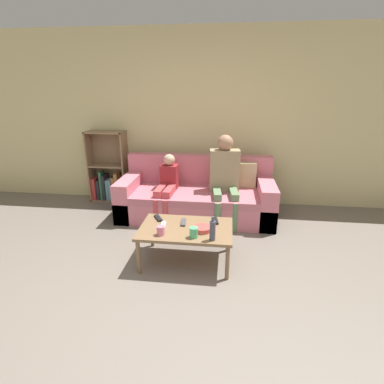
{
  "coord_description": "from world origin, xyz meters",
  "views": [
    {
      "loc": [
        0.49,
        -1.9,
        1.77
      ],
      "look_at": [
        0.07,
        1.48,
        0.58
      ],
      "focal_mm": 28.0,
      "sensor_mm": 36.0,
      "label": 1
    }
  ],
  "objects_px": {
    "cup_near": "(161,231)",
    "snack_bowl": "(203,229)",
    "tv_remote_2": "(215,221)",
    "bottle": "(213,230)",
    "cup_far": "(194,232)",
    "bookshelf": "(108,175)",
    "person_child": "(167,184)",
    "person_adult": "(225,173)",
    "coffee_table": "(186,231)",
    "tv_remote_0": "(183,222)",
    "couch": "(197,197)",
    "tv_remote_3": "(158,218)",
    "tv_remote_1": "(163,225)"
  },
  "relations": [
    {
      "from": "cup_near",
      "to": "tv_remote_3",
      "type": "xyz_separation_m",
      "value": [
        -0.11,
        0.36,
        -0.03
      ]
    },
    {
      "from": "person_adult",
      "to": "person_child",
      "type": "bearing_deg",
      "value": 178.66
    },
    {
      "from": "bookshelf",
      "to": "coffee_table",
      "type": "height_order",
      "value": "bookshelf"
    },
    {
      "from": "tv_remote_3",
      "to": "bottle",
      "type": "height_order",
      "value": "bottle"
    },
    {
      "from": "couch",
      "to": "tv_remote_2",
      "type": "height_order",
      "value": "couch"
    },
    {
      "from": "tv_remote_0",
      "to": "bottle",
      "type": "bearing_deg",
      "value": -50.25
    },
    {
      "from": "tv_remote_0",
      "to": "tv_remote_2",
      "type": "bearing_deg",
      "value": 9.5
    },
    {
      "from": "person_adult",
      "to": "tv_remote_3",
      "type": "bearing_deg",
      "value": -130.88
    },
    {
      "from": "coffee_table",
      "to": "cup_far",
      "type": "relative_size",
      "value": 9.26
    },
    {
      "from": "bottle",
      "to": "person_child",
      "type": "bearing_deg",
      "value": 117.69
    },
    {
      "from": "coffee_table",
      "to": "cup_near",
      "type": "bearing_deg",
      "value": -140.03
    },
    {
      "from": "person_adult",
      "to": "cup_near",
      "type": "relative_size",
      "value": 12.77
    },
    {
      "from": "person_child",
      "to": "tv_remote_1",
      "type": "height_order",
      "value": "person_child"
    },
    {
      "from": "couch",
      "to": "cup_far",
      "type": "height_order",
      "value": "couch"
    },
    {
      "from": "cup_near",
      "to": "cup_far",
      "type": "relative_size",
      "value": 0.89
    },
    {
      "from": "tv_remote_2",
      "to": "tv_remote_1",
      "type": "bearing_deg",
      "value": -170.93
    },
    {
      "from": "person_adult",
      "to": "bookshelf",
      "type": "bearing_deg",
      "value": 158.14
    },
    {
      "from": "tv_remote_1",
      "to": "person_child",
      "type": "bearing_deg",
      "value": 93.02
    },
    {
      "from": "snack_bowl",
      "to": "bookshelf",
      "type": "bearing_deg",
      "value": 133.92
    },
    {
      "from": "person_child",
      "to": "tv_remote_2",
      "type": "xyz_separation_m",
      "value": [
        0.72,
        -0.94,
        -0.09
      ]
    },
    {
      "from": "tv_remote_0",
      "to": "person_adult",
      "type": "bearing_deg",
      "value": 64.68
    },
    {
      "from": "bookshelf",
      "to": "person_adult",
      "type": "relative_size",
      "value": 0.96
    },
    {
      "from": "cup_near",
      "to": "cup_far",
      "type": "distance_m",
      "value": 0.33
    },
    {
      "from": "person_adult",
      "to": "snack_bowl",
      "type": "bearing_deg",
      "value": -104.89
    },
    {
      "from": "tv_remote_1",
      "to": "tv_remote_3",
      "type": "distance_m",
      "value": 0.2
    },
    {
      "from": "tv_remote_0",
      "to": "tv_remote_2",
      "type": "relative_size",
      "value": 0.99
    },
    {
      "from": "bookshelf",
      "to": "person_child",
      "type": "bearing_deg",
      "value": -28.52
    },
    {
      "from": "tv_remote_2",
      "to": "bookshelf",
      "type": "bearing_deg",
      "value": 130.33
    },
    {
      "from": "cup_near",
      "to": "cup_far",
      "type": "bearing_deg",
      "value": -2.14
    },
    {
      "from": "person_child",
      "to": "cup_far",
      "type": "bearing_deg",
      "value": -65.26
    },
    {
      "from": "person_adult",
      "to": "person_child",
      "type": "relative_size",
      "value": 1.32
    },
    {
      "from": "tv_remote_0",
      "to": "snack_bowl",
      "type": "xyz_separation_m",
      "value": [
        0.22,
        -0.15,
        0.01
      ]
    },
    {
      "from": "person_child",
      "to": "cup_near",
      "type": "height_order",
      "value": "person_child"
    },
    {
      "from": "cup_far",
      "to": "bottle",
      "type": "height_order",
      "value": "bottle"
    },
    {
      "from": "cup_far",
      "to": "tv_remote_1",
      "type": "xyz_separation_m",
      "value": [
        -0.34,
        0.2,
        -0.04
      ]
    },
    {
      "from": "person_adult",
      "to": "bottle",
      "type": "distance_m",
      "value": 1.43
    },
    {
      "from": "cup_far",
      "to": "couch",
      "type": "bearing_deg",
      "value": 94.61
    },
    {
      "from": "couch",
      "to": "bottle",
      "type": "height_order",
      "value": "couch"
    },
    {
      "from": "person_child",
      "to": "tv_remote_3",
      "type": "height_order",
      "value": "person_child"
    },
    {
      "from": "coffee_table",
      "to": "person_adult",
      "type": "bearing_deg",
      "value": 72.85
    },
    {
      "from": "person_child",
      "to": "tv_remote_1",
      "type": "xyz_separation_m",
      "value": [
        0.18,
        -1.12,
        -0.09
      ]
    },
    {
      "from": "couch",
      "to": "person_adult",
      "type": "height_order",
      "value": "person_adult"
    },
    {
      "from": "tv_remote_2",
      "to": "bottle",
      "type": "distance_m",
      "value": 0.43
    },
    {
      "from": "couch",
      "to": "person_adult",
      "type": "xyz_separation_m",
      "value": [
        0.38,
        -0.08,
        0.4
      ]
    },
    {
      "from": "couch",
      "to": "cup_near",
      "type": "bearing_deg",
      "value": -98.18
    },
    {
      "from": "tv_remote_3",
      "to": "person_child",
      "type": "bearing_deg",
      "value": 64.68
    },
    {
      "from": "cup_near",
      "to": "tv_remote_0",
      "type": "xyz_separation_m",
      "value": [
        0.18,
        0.29,
        -0.03
      ]
    },
    {
      "from": "tv_remote_3",
      "to": "bookshelf",
      "type": "bearing_deg",
      "value": 96.91
    },
    {
      "from": "person_child",
      "to": "tv_remote_1",
      "type": "relative_size",
      "value": 5.1
    },
    {
      "from": "cup_near",
      "to": "snack_bowl",
      "type": "height_order",
      "value": "cup_near"
    }
  ]
}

